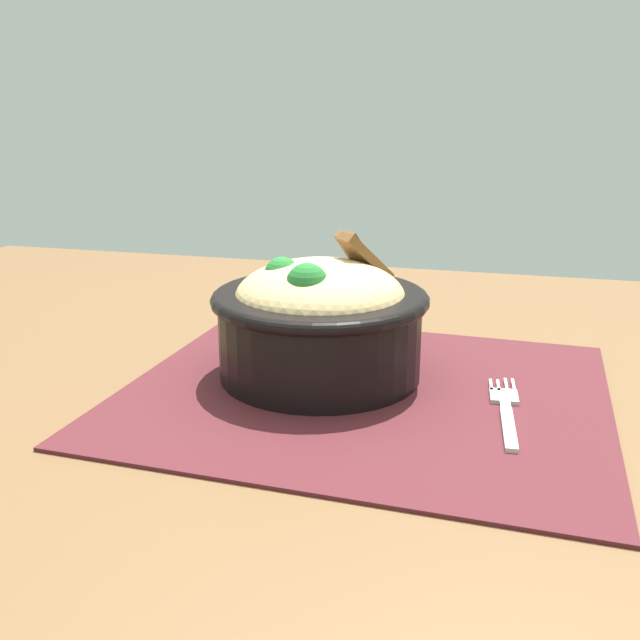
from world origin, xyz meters
The scene contains 4 objects.
table centered at (0.00, 0.00, 0.69)m, with size 1.36×0.88×0.77m.
placemat centered at (0.03, -0.03, 0.77)m, with size 0.39×0.34×0.00m, color #47191E.
bowl centered at (-0.02, -0.01, 0.82)m, with size 0.18×0.18×0.12m.
fork centered at (0.14, -0.04, 0.77)m, with size 0.02×0.13×0.00m.
Camera 1 is at (0.13, -0.57, 1.00)m, focal length 39.95 mm.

